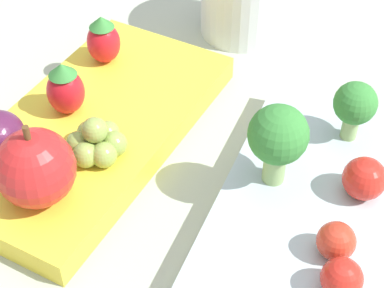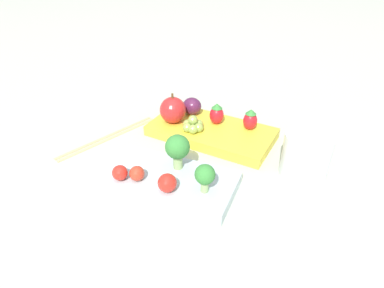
{
  "view_description": "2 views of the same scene",
  "coord_description": "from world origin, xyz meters",
  "views": [
    {
      "loc": [
        0.26,
        0.15,
        0.32
      ],
      "look_at": [
        -0.0,
        -0.0,
        0.03
      ],
      "focal_mm": 60.0,
      "sensor_mm": 36.0,
      "label": 1
    },
    {
      "loc": [
        -0.25,
        0.41,
        0.34
      ],
      "look_at": [
        -0.0,
        -0.0,
        0.03
      ],
      "focal_mm": 32.0,
      "sensor_mm": 36.0,
      "label": 2
    }
  ],
  "objects": [
    {
      "name": "plum",
      "position": [
        0.06,
        -0.11,
        0.04
      ],
      "size": [
        0.04,
        0.03,
        0.03
      ],
      "color": "#511E42",
      "rests_on": "bento_box_fruit"
    },
    {
      "name": "ground_plane",
      "position": [
        0.0,
        0.0,
        0.0
      ],
      "size": [
        4.0,
        4.0,
        0.0
      ],
      "primitive_type": "plane",
      "color": "#ADB7A3"
    },
    {
      "name": "cherry_tomato_0",
      "position": [
        0.02,
        0.11,
        0.03
      ],
      "size": [
        0.02,
        0.02,
        0.02
      ],
      "color": "red",
      "rests_on": "bento_box_savoury"
    },
    {
      "name": "bento_box_fruit",
      "position": [
        0.0,
        -0.08,
        0.01
      ],
      "size": [
        0.23,
        0.12,
        0.02
      ],
      "color": "yellow",
      "rests_on": "ground_plane"
    },
    {
      "name": "chopsticks_pair",
      "position": [
        0.17,
        0.02,
        0.0
      ],
      "size": [
        0.07,
        0.21,
        0.01
      ],
      "color": "tan",
      "rests_on": "ground_plane"
    },
    {
      "name": "cherry_tomato_2",
      "position": [
        0.05,
        0.12,
        0.03
      ],
      "size": [
        0.02,
        0.02,
        0.02
      ],
      "color": "red",
      "rests_on": "bento_box_savoury"
    },
    {
      "name": "drinking_cup",
      "position": [
        -0.18,
        -0.05,
        0.04
      ],
      "size": [
        0.07,
        0.07,
        0.07
      ],
      "color": "silver",
      "rests_on": "ground_plane"
    },
    {
      "name": "strawberry_1",
      "position": [
        -0.0,
        -0.1,
        0.04
      ],
      "size": [
        0.03,
        0.03,
        0.04
      ],
      "color": "red",
      "rests_on": "bento_box_fruit"
    },
    {
      "name": "apple",
      "position": [
        0.07,
        -0.07,
        0.04
      ],
      "size": [
        0.05,
        0.05,
        0.06
      ],
      "color": "red",
      "rests_on": "bento_box_fruit"
    },
    {
      "name": "strawberry_0",
      "position": [
        -0.06,
        -0.12,
        0.04
      ],
      "size": [
        0.03,
        0.03,
        0.04
      ],
      "color": "red",
      "rests_on": "bento_box_fruit"
    },
    {
      "name": "broccoli_floret_1",
      "position": [
        -0.07,
        0.08,
        0.05
      ],
      "size": [
        0.03,
        0.03,
        0.04
      ],
      "color": "#93B770",
      "rests_on": "bento_box_savoury"
    },
    {
      "name": "bento_box_savoury",
      "position": [
        -0.01,
        0.08,
        0.01
      ],
      "size": [
        0.22,
        0.13,
        0.02
      ],
      "color": "silver",
      "rests_on": "ground_plane"
    },
    {
      "name": "grape_cluster",
      "position": [
        0.03,
        -0.06,
        0.03
      ],
      "size": [
        0.04,
        0.04,
        0.03
      ],
      "color": "#8EA84C",
      "rests_on": "bento_box_fruit"
    },
    {
      "name": "cherry_tomato_1",
      "position": [
        -0.03,
        0.11,
        0.03
      ],
      "size": [
        0.03,
        0.03,
        0.03
      ],
      "color": "red",
      "rests_on": "bento_box_savoury"
    },
    {
      "name": "broccoli_floret_0",
      "position": [
        -0.01,
        0.05,
        0.06
      ],
      "size": [
        0.04,
        0.04,
        0.06
      ],
      "color": "#93B770",
      "rests_on": "bento_box_savoury"
    }
  ]
}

